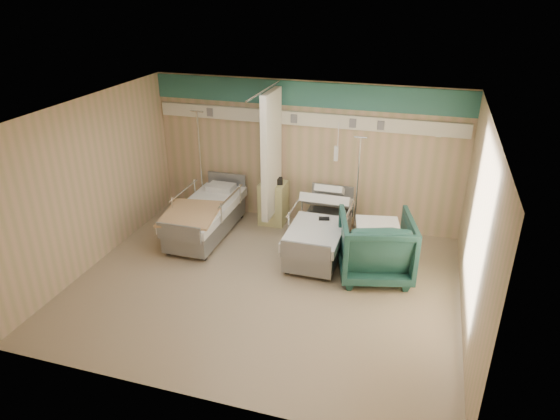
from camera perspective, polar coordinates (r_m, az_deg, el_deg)
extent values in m
cube|color=gray|center=(8.11, -1.74, -8.48)|extent=(6.00, 5.00, 0.00)
cube|color=tan|center=(9.67, 2.86, 6.42)|extent=(6.00, 0.04, 2.80)
cube|color=tan|center=(5.42, -10.42, -9.91)|extent=(6.00, 0.04, 2.80)
cube|color=tan|center=(8.79, -20.78, 2.86)|extent=(0.04, 5.00, 2.80)
cube|color=tan|center=(7.14, 21.61, -2.33)|extent=(0.04, 5.00, 2.80)
cube|color=silver|center=(6.97, -2.04, 11.12)|extent=(6.00, 5.00, 0.04)
cube|color=#2D6B61|center=(9.35, 2.98, 13.08)|extent=(6.00, 0.04, 0.45)
cube|color=silver|center=(9.42, 2.88, 10.37)|extent=(5.88, 0.08, 0.25)
cylinder|color=silver|center=(8.61, -1.77, 13.51)|extent=(0.03, 1.80, 0.03)
cube|color=white|center=(9.26, -0.98, 6.33)|extent=(0.12, 0.90, 2.35)
cube|color=#CCC77F|center=(9.89, -0.77, 0.83)|extent=(0.50, 0.48, 0.85)
imported|color=#1D4842|center=(8.23, 10.85, -4.09)|extent=(1.40, 1.42, 1.07)
cube|color=white|center=(7.94, 11.21, -0.61)|extent=(0.77, 0.71, 0.08)
cylinder|color=silver|center=(9.66, 8.45, -2.79)|extent=(0.35, 0.35, 0.03)
cylinder|color=silver|center=(9.26, 8.81, 2.44)|extent=(0.03, 0.03, 1.94)
cylinder|color=silver|center=(8.94, 9.22, 8.19)|extent=(0.23, 0.03, 0.03)
cylinder|color=silver|center=(10.58, -8.68, -0.22)|extent=(0.39, 0.39, 0.03)
cylinder|color=silver|center=(10.19, -9.06, 5.18)|extent=(0.03, 0.03, 2.15)
cylinder|color=silver|center=(9.88, -9.49, 11.06)|extent=(0.26, 0.03, 0.03)
cube|color=black|center=(8.75, 5.06, -0.99)|extent=(0.20, 0.12, 0.04)
cube|color=tan|center=(9.05, -10.19, -0.41)|extent=(1.09, 1.30, 0.04)
cube|color=black|center=(9.65, -0.36, 3.33)|extent=(0.26, 0.21, 0.12)
cylinder|color=white|center=(9.83, -1.44, 3.75)|extent=(0.11, 0.11, 0.13)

